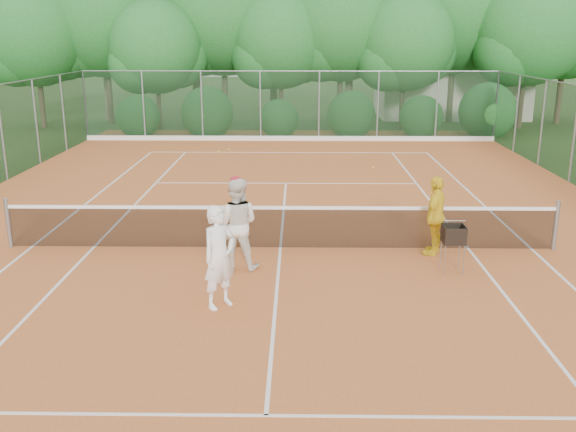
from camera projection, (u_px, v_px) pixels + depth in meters
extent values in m
plane|color=#254318|center=(280.00, 249.00, 14.03)|extent=(120.00, 120.00, 0.00)
cube|color=#C5662D|center=(280.00, 249.00, 14.03)|extent=(18.00, 36.00, 0.02)
cube|color=beige|center=(449.00, 90.00, 36.57)|extent=(8.00, 5.00, 3.00)
cylinder|color=gray|center=(8.00, 223.00, 13.97)|extent=(0.10, 0.10, 1.10)
cylinder|color=gray|center=(556.00, 226.00, 13.78)|extent=(0.10, 0.10, 1.10)
cube|color=black|center=(280.00, 228.00, 13.90)|extent=(11.87, 0.03, 0.86)
cube|color=white|center=(280.00, 208.00, 13.77)|extent=(11.87, 0.04, 0.07)
imported|color=white|center=(219.00, 257.00, 10.81)|extent=(0.76, 0.77, 1.79)
imported|color=white|center=(236.00, 224.00, 12.63)|extent=(0.97, 0.79, 1.84)
ellipsoid|color=#AC1627|center=(235.00, 180.00, 12.39)|extent=(0.22, 0.22, 0.14)
imported|color=yellow|center=(436.00, 216.00, 13.47)|extent=(0.82, 1.07, 1.69)
cylinder|color=gray|center=(445.00, 260.00, 12.41)|extent=(0.02, 0.02, 0.60)
cylinder|color=gray|center=(459.00, 254.00, 12.76)|extent=(0.02, 0.02, 0.60)
cube|color=black|center=(454.00, 234.00, 12.46)|extent=(0.41, 0.41, 0.35)
sphere|color=yellow|center=(219.00, 152.00, 25.42)|extent=(0.07, 0.07, 0.07)
sphere|color=#BED631|center=(229.00, 149.00, 26.00)|extent=(0.07, 0.07, 0.07)
sphere|color=yellow|center=(373.00, 168.00, 22.36)|extent=(0.07, 0.07, 0.07)
cube|color=white|center=(289.00, 152.00, 25.46)|extent=(11.03, 0.06, 0.01)
cube|color=white|center=(32.00, 247.00, 14.11)|extent=(0.06, 23.77, 0.01)
cube|color=white|center=(532.00, 250.00, 13.94)|extent=(0.06, 23.77, 0.01)
cube|color=white|center=(94.00, 247.00, 14.09)|extent=(0.06, 23.77, 0.01)
cube|color=white|center=(469.00, 249.00, 13.96)|extent=(0.06, 23.77, 0.01)
cube|color=white|center=(286.00, 183.00, 20.18)|extent=(8.23, 0.06, 0.01)
cube|color=white|center=(266.00, 415.00, 7.87)|extent=(8.23, 0.06, 0.01)
cube|color=white|center=(280.00, 248.00, 14.02)|extent=(0.06, 12.80, 0.01)
cube|color=#19381E|center=(290.00, 106.00, 28.05)|extent=(18.00, 0.02, 3.00)
cylinder|color=gray|center=(85.00, 106.00, 28.19)|extent=(0.07, 0.07, 3.00)
cylinder|color=gray|center=(496.00, 106.00, 27.91)|extent=(0.07, 0.07, 3.00)
cylinder|color=gray|center=(85.00, 106.00, 28.19)|extent=(0.07, 0.07, 3.00)
cylinder|color=gray|center=(496.00, 106.00, 27.91)|extent=(0.07, 0.07, 3.00)
cylinder|color=brown|center=(41.00, 90.00, 31.99)|extent=(0.26, 0.26, 3.75)
sphere|color=#206224|center=(35.00, 32.00, 31.23)|extent=(5.25, 5.25, 5.25)
cylinder|color=brown|center=(109.00, 81.00, 33.30)|extent=(0.30, 0.30, 4.40)
sphere|color=#206224|center=(104.00, 16.00, 32.41)|extent=(6.16, 6.16, 6.16)
cylinder|color=brown|center=(159.00, 97.00, 31.49)|extent=(0.22, 0.22, 3.20)
sphere|color=#206224|center=(156.00, 47.00, 30.85)|extent=(4.48, 4.48, 4.48)
cylinder|color=brown|center=(225.00, 80.00, 33.67)|extent=(0.31, 0.31, 4.50)
sphere|color=#206224|center=(223.00, 13.00, 32.77)|extent=(6.30, 6.30, 6.30)
cylinder|color=brown|center=(281.00, 92.00, 32.32)|extent=(0.24, 0.24, 3.50)
sphere|color=#206224|center=(281.00, 39.00, 31.62)|extent=(4.90, 4.90, 4.90)
cylinder|color=brown|center=(340.00, 85.00, 32.67)|extent=(0.28, 0.28, 4.10)
sphere|color=#206224|center=(341.00, 23.00, 31.85)|extent=(5.74, 5.74, 5.74)
cylinder|color=brown|center=(402.00, 94.00, 31.57)|extent=(0.23, 0.23, 3.40)
sphere|color=#206224|center=(405.00, 41.00, 30.88)|extent=(4.76, 4.76, 4.76)
cylinder|color=brown|center=(452.00, 78.00, 33.95)|extent=(0.32, 0.32, 4.65)
sphere|color=#206224|center=(456.00, 10.00, 33.01)|extent=(6.51, 6.51, 6.51)
cylinder|color=brown|center=(522.00, 90.00, 31.81)|extent=(0.26, 0.26, 3.80)
sphere|color=#206224|center=(528.00, 31.00, 31.04)|extent=(5.32, 5.32, 5.32)
cylinder|color=brown|center=(561.00, 83.00, 33.25)|extent=(0.29, 0.29, 4.25)
sphere|color=#206224|center=(568.00, 19.00, 32.39)|extent=(5.95, 5.95, 5.95)
cone|color=brown|center=(194.00, 15.00, 32.81)|extent=(0.44, 0.44, 11.00)
cone|color=brown|center=(351.00, 25.00, 32.34)|extent=(0.44, 0.44, 10.00)
cone|color=brown|center=(424.00, 6.00, 33.93)|extent=(0.44, 0.44, 12.00)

